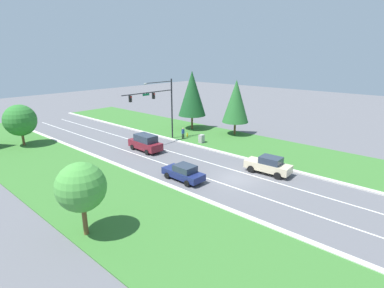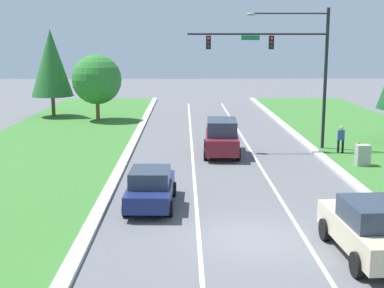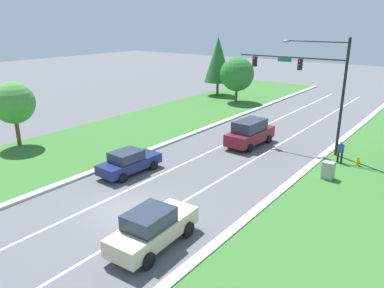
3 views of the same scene
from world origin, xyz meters
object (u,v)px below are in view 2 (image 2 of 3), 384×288
(traffic_signal_mast, at_px, (288,57))
(burgundy_suv, at_px, (222,137))
(oak_far_left_tree, at_px, (97,80))
(champagne_sedan, at_px, (369,229))
(conifer_mid_left_tree, at_px, (51,63))
(navy_sedan, at_px, (151,187))
(utility_cabinet, at_px, (363,156))
(pedestrian, at_px, (341,139))
(fire_hydrant, at_px, (359,147))

(traffic_signal_mast, height_order, burgundy_suv, traffic_signal_mast)
(burgundy_suv, relative_size, oak_far_left_tree, 0.89)
(champagne_sedan, bearing_deg, traffic_signal_mast, 84.94)
(traffic_signal_mast, height_order, champagne_sedan, traffic_signal_mast)
(burgundy_suv, xyz_separation_m, conifer_mid_left_tree, (-13.76, 16.25, 3.70))
(navy_sedan, bearing_deg, conifer_mid_left_tree, 112.98)
(utility_cabinet, bearing_deg, burgundy_suv, 156.79)
(pedestrian, relative_size, conifer_mid_left_tree, 0.22)
(burgundy_suv, bearing_deg, fire_hydrant, 5.32)
(navy_sedan, xyz_separation_m, conifer_mid_left_tree, (-10.19, 26.24, 3.98))
(burgundy_suv, relative_size, conifer_mid_left_tree, 0.65)
(fire_hydrant, bearing_deg, conifer_mid_left_tree, 144.27)
(oak_far_left_tree, bearing_deg, champagne_sedan, -66.13)
(oak_far_left_tree, distance_m, conifer_mid_left_tree, 5.05)
(burgundy_suv, distance_m, oak_far_left_tree, 17.01)
(traffic_signal_mast, bearing_deg, utility_cabinet, -55.38)
(navy_sedan, bearing_deg, champagne_sedan, -35.42)
(burgundy_suv, relative_size, navy_sedan, 1.11)
(utility_cabinet, distance_m, oak_far_left_tree, 24.12)
(navy_sedan, distance_m, utility_cabinet, 12.87)
(utility_cabinet, xyz_separation_m, fire_hydrant, (0.95, 3.54, -0.25))
(traffic_signal_mast, distance_m, pedestrian, 5.85)
(champagne_sedan, distance_m, burgundy_suv, 15.72)
(pedestrian, relative_size, fire_hydrant, 2.41)
(burgundy_suv, height_order, conifer_mid_left_tree, conifer_mid_left_tree)
(oak_far_left_tree, xyz_separation_m, conifer_mid_left_tree, (-4.29, 2.33, 1.28))
(pedestrian, height_order, oak_far_left_tree, oak_far_left_tree)
(traffic_signal_mast, relative_size, fire_hydrant, 12.26)
(navy_sedan, height_order, utility_cabinet, navy_sedan)
(traffic_signal_mast, relative_size, pedestrian, 5.08)
(burgundy_suv, bearing_deg, navy_sedan, -107.09)
(champagne_sedan, distance_m, pedestrian, 15.88)
(champagne_sedan, height_order, fire_hydrant, champagne_sedan)
(utility_cabinet, bearing_deg, pedestrian, 93.99)
(burgundy_suv, relative_size, pedestrian, 2.93)
(burgundy_suv, height_order, utility_cabinet, burgundy_suv)
(navy_sedan, bearing_deg, burgundy_suv, 72.11)
(traffic_signal_mast, xyz_separation_m, navy_sedan, (-7.62, -11.60, -4.92))
(pedestrian, distance_m, conifer_mid_left_tree, 26.63)
(fire_hydrant, bearing_deg, oak_far_left_tree, 142.70)
(traffic_signal_mast, distance_m, fire_hydrant, 6.94)
(burgundy_suv, distance_m, utility_cabinet, 7.99)
(navy_sedan, distance_m, oak_far_left_tree, 24.77)
(traffic_signal_mast, bearing_deg, pedestrian, -25.74)
(champagne_sedan, height_order, burgundy_suv, burgundy_suv)
(champagne_sedan, distance_m, fire_hydrant, 16.45)
(fire_hydrant, bearing_deg, champagne_sedan, -106.99)
(navy_sedan, relative_size, utility_cabinet, 3.77)
(conifer_mid_left_tree, bearing_deg, oak_far_left_tree, -28.50)
(champagne_sedan, xyz_separation_m, conifer_mid_left_tree, (-17.23, 31.58, 3.85))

